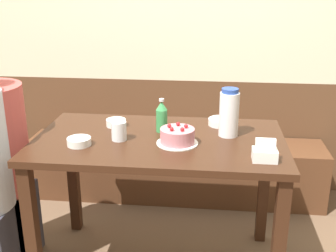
{
  "coord_description": "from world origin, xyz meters",
  "views": [
    {
      "loc": [
        0.26,
        -2.0,
        1.54
      ],
      "look_at": [
        0.04,
        0.05,
        0.82
      ],
      "focal_mm": 45.0,
      "sensor_mm": 36.0,
      "label": 1
    }
  ],
  "objects_px": {
    "bench_seat": "(174,169)",
    "bowl_soup_white": "(221,122)",
    "birthday_cake": "(177,136)",
    "water_pitcher": "(229,113)",
    "napkin_holder": "(265,153)",
    "soju_bottle": "(162,116)",
    "bowl_side_dish": "(116,123)",
    "glass_water_tall": "(119,131)",
    "bowl_rice_small": "(79,141)"
  },
  "relations": [
    {
      "from": "bench_seat",
      "to": "bowl_soup_white",
      "type": "bearing_deg",
      "value": -61.51
    },
    {
      "from": "birthday_cake",
      "to": "water_pitcher",
      "type": "xyz_separation_m",
      "value": [
        0.25,
        0.14,
        0.08
      ]
    },
    {
      "from": "water_pitcher",
      "to": "napkin_holder",
      "type": "height_order",
      "value": "water_pitcher"
    },
    {
      "from": "soju_bottle",
      "to": "bowl_soup_white",
      "type": "relative_size",
      "value": 1.23
    },
    {
      "from": "bowl_side_dish",
      "to": "glass_water_tall",
      "type": "distance_m",
      "value": 0.22
    },
    {
      "from": "bowl_soup_white",
      "to": "bowl_side_dish",
      "type": "height_order",
      "value": "bowl_side_dish"
    },
    {
      "from": "birthday_cake",
      "to": "bowl_rice_small",
      "type": "xyz_separation_m",
      "value": [
        -0.48,
        -0.07,
        -0.02
      ]
    },
    {
      "from": "bowl_side_dish",
      "to": "water_pitcher",
      "type": "bearing_deg",
      "value": -7.78
    },
    {
      "from": "bench_seat",
      "to": "bowl_rice_small",
      "type": "relative_size",
      "value": 18.3
    },
    {
      "from": "soju_bottle",
      "to": "napkin_holder",
      "type": "xyz_separation_m",
      "value": [
        0.5,
        -0.33,
        -0.05
      ]
    },
    {
      "from": "birthday_cake",
      "to": "bowl_side_dish",
      "type": "bearing_deg",
      "value": 147.67
    },
    {
      "from": "bench_seat",
      "to": "napkin_holder",
      "type": "bearing_deg",
      "value": -64.56
    },
    {
      "from": "soju_bottle",
      "to": "bowl_side_dish",
      "type": "relative_size",
      "value": 1.69
    },
    {
      "from": "birthday_cake",
      "to": "napkin_holder",
      "type": "bearing_deg",
      "value": -22.07
    },
    {
      "from": "soju_bottle",
      "to": "bowl_side_dish",
      "type": "height_order",
      "value": "soju_bottle"
    },
    {
      "from": "water_pitcher",
      "to": "soju_bottle",
      "type": "relative_size",
      "value": 1.39
    },
    {
      "from": "birthday_cake",
      "to": "bowl_rice_small",
      "type": "relative_size",
      "value": 1.76
    },
    {
      "from": "soju_bottle",
      "to": "bowl_soup_white",
      "type": "bearing_deg",
      "value": 23.73
    },
    {
      "from": "bowl_rice_small",
      "to": "bowl_side_dish",
      "type": "bearing_deg",
      "value": 68.86
    },
    {
      "from": "soju_bottle",
      "to": "bowl_soup_white",
      "type": "xyz_separation_m",
      "value": [
        0.32,
        0.14,
        -0.07
      ]
    },
    {
      "from": "water_pitcher",
      "to": "bowl_rice_small",
      "type": "height_order",
      "value": "water_pitcher"
    },
    {
      "from": "soju_bottle",
      "to": "glass_water_tall",
      "type": "distance_m",
      "value": 0.25
    },
    {
      "from": "bowl_soup_white",
      "to": "glass_water_tall",
      "type": "distance_m",
      "value": 0.59
    },
    {
      "from": "napkin_holder",
      "to": "bowl_side_dish",
      "type": "distance_m",
      "value": 0.86
    },
    {
      "from": "bench_seat",
      "to": "birthday_cake",
      "type": "bearing_deg",
      "value": -83.74
    },
    {
      "from": "soju_bottle",
      "to": "bench_seat",
      "type": "bearing_deg",
      "value": 90.08
    },
    {
      "from": "bench_seat",
      "to": "bowl_soup_white",
      "type": "relative_size",
      "value": 14.63
    },
    {
      "from": "birthday_cake",
      "to": "bowl_soup_white",
      "type": "bearing_deg",
      "value": 54.5
    },
    {
      "from": "bench_seat",
      "to": "water_pitcher",
      "type": "relative_size",
      "value": 8.55
    },
    {
      "from": "water_pitcher",
      "to": "bowl_soup_white",
      "type": "bearing_deg",
      "value": 101.11
    },
    {
      "from": "birthday_cake",
      "to": "soju_bottle",
      "type": "relative_size",
      "value": 1.14
    },
    {
      "from": "water_pitcher",
      "to": "bowl_rice_small",
      "type": "xyz_separation_m",
      "value": [
        -0.73,
        -0.22,
        -0.1
      ]
    },
    {
      "from": "birthday_cake",
      "to": "bowl_rice_small",
      "type": "distance_m",
      "value": 0.48
    },
    {
      "from": "napkin_holder",
      "to": "bowl_rice_small",
      "type": "xyz_separation_m",
      "value": [
        -0.88,
        0.09,
        -0.02
      ]
    },
    {
      "from": "bench_seat",
      "to": "bowl_side_dish",
      "type": "distance_m",
      "value": 0.92
    },
    {
      "from": "bowl_side_dish",
      "to": "bowl_rice_small",
      "type": "bearing_deg",
      "value": -111.14
    },
    {
      "from": "bowl_soup_white",
      "to": "birthday_cake",
      "type": "bearing_deg",
      "value": -125.5
    },
    {
      "from": "glass_water_tall",
      "to": "bowl_side_dish",
      "type": "bearing_deg",
      "value": 107.15
    },
    {
      "from": "bowl_soup_white",
      "to": "bowl_rice_small",
      "type": "relative_size",
      "value": 1.25
    },
    {
      "from": "bowl_side_dish",
      "to": "glass_water_tall",
      "type": "xyz_separation_m",
      "value": [
        0.06,
        -0.21,
        0.03
      ]
    },
    {
      "from": "soju_bottle",
      "to": "glass_water_tall",
      "type": "bearing_deg",
      "value": -143.43
    },
    {
      "from": "bench_seat",
      "to": "glass_water_tall",
      "type": "xyz_separation_m",
      "value": [
        -0.2,
        -0.88,
        0.61
      ]
    },
    {
      "from": "napkin_holder",
      "to": "bowl_rice_small",
      "type": "bearing_deg",
      "value": 173.93
    },
    {
      "from": "birthday_cake",
      "to": "bowl_soup_white",
      "type": "relative_size",
      "value": 1.4
    },
    {
      "from": "bowl_soup_white",
      "to": "bowl_side_dish",
      "type": "distance_m",
      "value": 0.59
    },
    {
      "from": "napkin_holder",
      "to": "glass_water_tall",
      "type": "xyz_separation_m",
      "value": [
        -0.7,
        0.19,
        0.01
      ]
    },
    {
      "from": "soju_bottle",
      "to": "napkin_holder",
      "type": "relative_size",
      "value": 1.65
    },
    {
      "from": "birthday_cake",
      "to": "glass_water_tall",
      "type": "height_order",
      "value": "birthday_cake"
    },
    {
      "from": "water_pitcher",
      "to": "bowl_soup_white",
      "type": "height_order",
      "value": "water_pitcher"
    },
    {
      "from": "napkin_holder",
      "to": "bowl_soup_white",
      "type": "xyz_separation_m",
      "value": [
        -0.19,
        0.47,
        -0.02
      ]
    }
  ]
}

